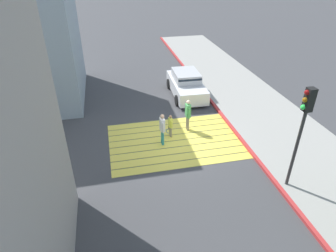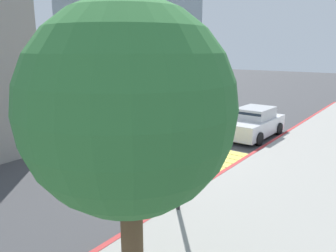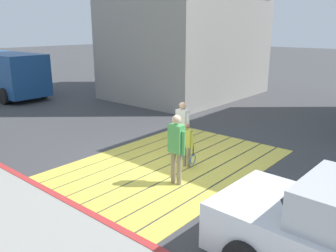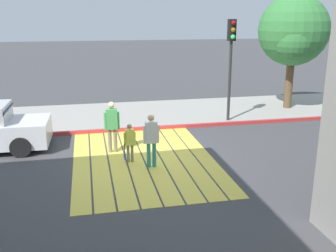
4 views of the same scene
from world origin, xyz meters
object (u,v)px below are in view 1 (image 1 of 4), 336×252
object	(u,v)px
pedestrian_adult_trailing	(162,127)
pedestrian_child_with_racket	(170,125)
traffic_light_corner	(303,120)
pedestrian_adult_lead	(188,113)
car_parked_near_curb	(186,85)

from	to	relation	value
pedestrian_adult_trailing	pedestrian_child_with_racket	bearing A→B (deg)	-131.68
traffic_light_corner	pedestrian_adult_lead	world-z (taller)	traffic_light_corner
car_parked_near_curb	traffic_light_corner	world-z (taller)	traffic_light_corner
pedestrian_adult_lead	pedestrian_child_with_racket	bearing A→B (deg)	23.73
pedestrian_adult_lead	traffic_light_corner	bearing A→B (deg)	117.96
pedestrian_adult_lead	pedestrian_child_with_racket	world-z (taller)	pedestrian_adult_lead
traffic_light_corner	pedestrian_adult_lead	bearing A→B (deg)	-62.04
car_parked_near_curb	pedestrian_adult_lead	world-z (taller)	pedestrian_adult_lead
traffic_light_corner	pedestrian_adult_trailing	bearing A→B (deg)	-43.48
traffic_light_corner	pedestrian_child_with_racket	xyz separation A→B (m)	(3.69, -4.58, -2.35)
pedestrian_adult_lead	pedestrian_adult_trailing	size ratio (longest dim) A/B	1.05
car_parked_near_curb	pedestrian_adult_lead	distance (m)	4.39
pedestrian_adult_trailing	pedestrian_child_with_racket	distance (m)	0.83
pedestrian_adult_trailing	pedestrian_child_with_racket	world-z (taller)	pedestrian_adult_trailing
car_parked_near_curb	pedestrian_child_with_racket	xyz separation A→B (m)	(2.11, 4.70, -0.05)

